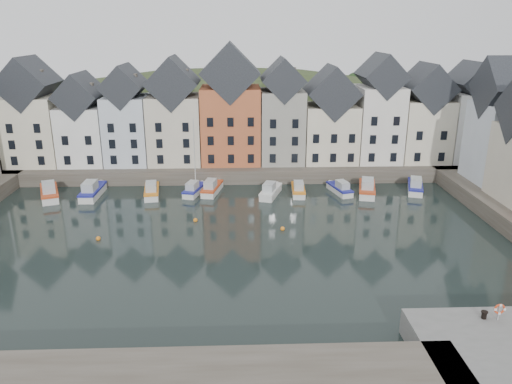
{
  "coord_description": "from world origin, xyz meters",
  "views": [
    {
      "loc": [
        1.08,
        -46.7,
        21.73
      ],
      "look_at": [
        3.05,
        6.0,
        4.21
      ],
      "focal_mm": 35.0,
      "sensor_mm": 36.0,
      "label": 1
    }
  ],
  "objects_px": {
    "boat_a": "(49,193)",
    "boat_d": "(194,189)",
    "mooring_bollard": "(484,315)",
    "life_ring_post": "(499,309)"
  },
  "relations": [
    {
      "from": "life_ring_post",
      "to": "boat_d",
      "type": "bearing_deg",
      "value": 124.84
    },
    {
      "from": "mooring_bollard",
      "to": "boat_a",
      "type": "bearing_deg",
      "value": 141.68
    },
    {
      "from": "mooring_bollard",
      "to": "life_ring_post",
      "type": "distance_m",
      "value": 1.08
    },
    {
      "from": "life_ring_post",
      "to": "boat_a",
      "type": "bearing_deg",
      "value": 142.05
    },
    {
      "from": "boat_d",
      "to": "life_ring_post",
      "type": "xyz_separation_m",
      "value": [
        24.28,
        -34.87,
        2.19
      ]
    },
    {
      "from": "boat_a",
      "to": "boat_d",
      "type": "bearing_deg",
      "value": -18.17
    },
    {
      "from": "mooring_bollard",
      "to": "life_ring_post",
      "type": "relative_size",
      "value": 0.43
    },
    {
      "from": "boat_d",
      "to": "mooring_bollard",
      "type": "distance_m",
      "value": 41.81
    },
    {
      "from": "boat_d",
      "to": "mooring_bollard",
      "type": "xyz_separation_m",
      "value": [
        23.39,
        -34.62,
        1.63
      ]
    },
    {
      "from": "boat_a",
      "to": "mooring_bollard",
      "type": "height_order",
      "value": "mooring_bollard"
    }
  ]
}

